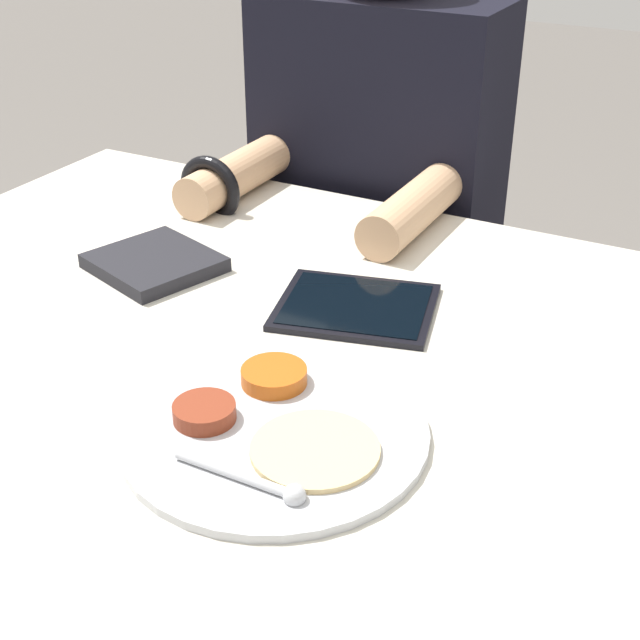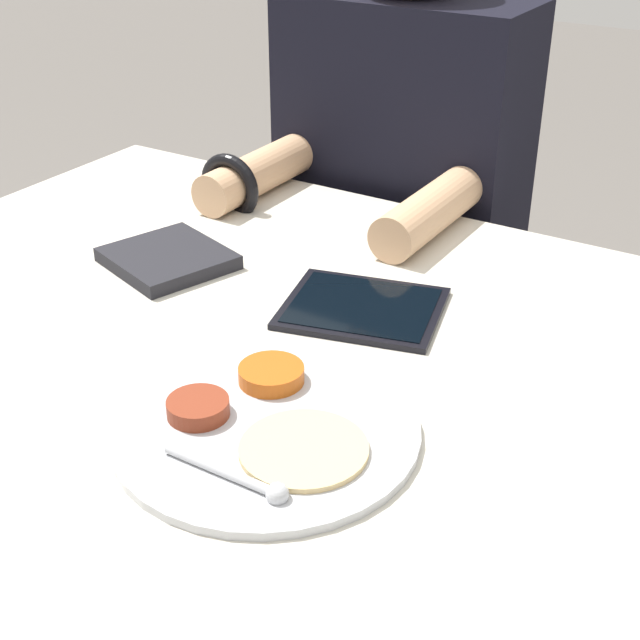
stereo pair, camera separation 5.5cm
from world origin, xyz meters
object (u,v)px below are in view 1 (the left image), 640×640
red_notebook (155,264)px  person_diner (374,252)px  thali_tray (273,428)px  tablet_device (356,307)px

red_notebook → person_diner: person_diner is taller
red_notebook → person_diner: (0.10, 0.51, -0.17)m
thali_tray → tablet_device: thali_tray is taller
red_notebook → tablet_device: 0.30m
tablet_device → person_diner: 0.55m
thali_tray → tablet_device: size_ratio=1.35×
person_diner → thali_tray: bearing=-72.6°
red_notebook → tablet_device: bearing=4.9°
thali_tray → red_notebook: bearing=143.6°
tablet_device → thali_tray: bearing=-81.3°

